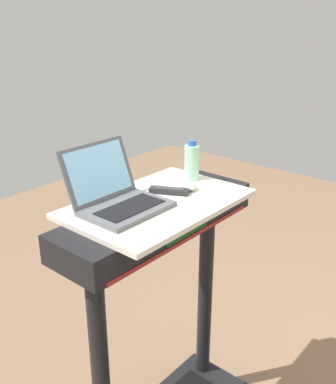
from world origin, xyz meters
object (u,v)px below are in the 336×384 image
laptop (118,196)px  tv_remote (169,191)px  water_bottle (192,162)px  computer_mouse (188,185)px

laptop → tv_remote: 0.24m
laptop → water_bottle: 0.43m
laptop → tv_remote: bearing=-13.9°
laptop → computer_mouse: size_ratio=3.09×
tv_remote → computer_mouse: bearing=-18.5°
computer_mouse → tv_remote: 0.09m
computer_mouse → tv_remote: computer_mouse is taller
laptop → computer_mouse: laptop is taller
laptop → tv_remote: (0.23, -0.05, -0.04)m
computer_mouse → tv_remote: size_ratio=0.61×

